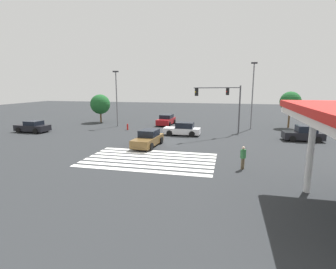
{
  "coord_description": "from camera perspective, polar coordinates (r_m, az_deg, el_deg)",
  "views": [
    {
      "loc": [
        6.24,
        -26.65,
        6.03
      ],
      "look_at": [
        0.0,
        0.0,
        0.89
      ],
      "focal_mm": 28.0,
      "sensor_mm": 36.0,
      "label": 1
    }
  ],
  "objects": [
    {
      "name": "tree_corner_a",
      "position": [
        41.4,
        25.09,
        6.46
      ],
      "size": [
        2.9,
        2.9,
        5.2
      ],
      "color": "brown",
      "rests_on": "ground_plane"
    },
    {
      "name": "street_light_pole_a",
      "position": [
        38.02,
        17.96,
        9.13
      ],
      "size": [
        0.8,
        0.36,
        9.09
      ],
      "color": "slate",
      "rests_on": "ground_plane"
    },
    {
      "name": "car_4",
      "position": [
        38.63,
        -27.36,
        1.49
      ],
      "size": [
        4.5,
        2.41,
        1.48
      ],
      "rotation": [
        0.0,
        0.0,
        3.08
      ],
      "color": "black",
      "rests_on": "ground_plane"
    },
    {
      "name": "pedestrian",
      "position": [
        19.81,
        16.02,
        -4.63
      ],
      "size": [
        0.41,
        0.41,
        1.7
      ],
      "rotation": [
        0.0,
        0.0,
        2.34
      ],
      "color": "brown",
      "rests_on": "ground_plane"
    },
    {
      "name": "crosswalk_markings",
      "position": [
        21.74,
        -4.06,
        -5.48
      ],
      "size": [
        10.69,
        6.3,
        0.01
      ],
      "rotation": [
        0.0,
        0.0,
        1.57
      ],
      "color": "silver",
      "rests_on": "ground_plane"
    },
    {
      "name": "street_light_pole_b",
      "position": [
        39.48,
        -11.16,
        8.72
      ],
      "size": [
        0.8,
        0.36,
        8.09
      ],
      "color": "slate",
      "rests_on": "ground_plane"
    },
    {
      "name": "car_2",
      "position": [
        26.39,
        -4.37,
        -0.95
      ],
      "size": [
        2.31,
        4.89,
        1.62
      ],
      "rotation": [
        0.0,
        0.0,
        -1.63
      ],
      "color": "brown",
      "rests_on": "ground_plane"
    },
    {
      "name": "car_0",
      "position": [
        32.55,
        27.44,
        0.12
      ],
      "size": [
        4.23,
        2.26,
        1.69
      ],
      "rotation": [
        0.0,
        0.0,
        3.19
      ],
      "color": "black",
      "rests_on": "ground_plane"
    },
    {
      "name": "car_1",
      "position": [
        40.74,
        -0.4,
        3.18
      ],
      "size": [
        2.32,
        4.79,
        1.57
      ],
      "rotation": [
        0.0,
        0.0,
        -1.61
      ],
      "color": "maroon",
      "rests_on": "ground_plane"
    },
    {
      "name": "traffic_signal_mast",
      "position": [
        32.56,
        12.61,
        7.51
      ],
      "size": [
        5.24,
        5.24,
        6.02
      ],
      "rotation": [
        0.0,
        0.0,
        -2.36
      ],
      "color": "#47474C",
      "rests_on": "ground_plane"
    },
    {
      "name": "car_3",
      "position": [
        32.15,
        3.21,
        1.14
      ],
      "size": [
        4.45,
        1.99,
        1.6
      ],
      "rotation": [
        0.0,
        0.0,
        3.13
      ],
      "color": "silver",
      "rests_on": "ground_plane"
    },
    {
      "name": "fire_hydrant",
      "position": [
        36.43,
        -8.8,
        1.67
      ],
      "size": [
        0.22,
        0.22,
        0.86
      ],
      "color": "red",
      "rests_on": "ground_plane"
    },
    {
      "name": "ground_plane",
      "position": [
        28.02,
        0.0,
        -1.79
      ],
      "size": [
        128.6,
        128.6,
        0.0
      ],
      "primitive_type": "plane",
      "color": "#2B2D30"
    },
    {
      "name": "tree_corner_b",
      "position": [
        44.77,
        -14.54,
        6.39
      ],
      "size": [
        3.21,
        3.21,
        4.59
      ],
      "color": "brown",
      "rests_on": "ground_plane"
    }
  ]
}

